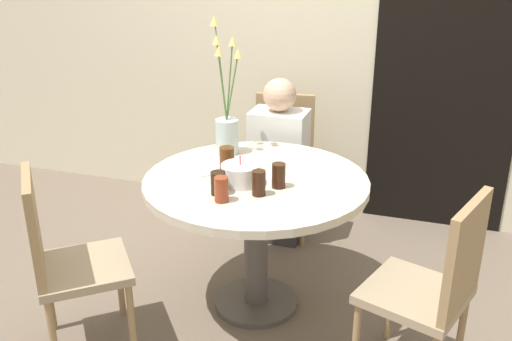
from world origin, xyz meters
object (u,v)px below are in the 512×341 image
at_px(chair_left_flank, 63,255).
at_px(drink_glass_4, 221,189).
at_px(flower_vase, 227,121).
at_px(chair_near_front, 435,283).
at_px(side_plate, 197,170).
at_px(drink_glass_0, 279,176).
at_px(birthday_cake, 240,174).
at_px(person_boy, 279,167).
at_px(chair_right_flank, 282,157).
at_px(drink_glass_2, 259,183).
at_px(drink_glass_3, 218,183).
at_px(drink_glass_1, 227,159).

distance_m(chair_left_flank, drink_glass_4, 0.77).
height_order(chair_left_flank, flower_vase, flower_vase).
bearing_deg(chair_near_front, side_plate, -85.11).
relative_size(chair_left_flank, drink_glass_0, 7.60).
xyz_separation_m(birthday_cake, person_boy, (-0.05, 0.85, -0.28)).
bearing_deg(person_boy, drink_glass_4, -87.99).
relative_size(chair_right_flank, drink_glass_4, 7.76).
distance_m(flower_vase, side_plate, 0.35).
bearing_deg(drink_glass_2, person_boy, 100.37).
bearing_deg(drink_glass_4, drink_glass_2, 40.48).
xyz_separation_m(chair_near_front, drink_glass_3, (-0.98, 0.08, 0.29)).
bearing_deg(birthday_cake, chair_right_flank, 94.07).
xyz_separation_m(drink_glass_3, person_boy, (0.01, 0.99, -0.29)).
distance_m(chair_right_flank, chair_near_front, 1.58).
relative_size(chair_right_flank, person_boy, 0.85).
height_order(drink_glass_2, drink_glass_3, drink_glass_2).
height_order(side_plate, drink_glass_1, drink_glass_1).
bearing_deg(person_boy, drink_glass_3, -90.34).
relative_size(drink_glass_2, drink_glass_3, 1.10).
distance_m(chair_near_front, drink_glass_3, 1.02).
relative_size(birthday_cake, drink_glass_4, 1.58).
xyz_separation_m(drink_glass_3, drink_glass_4, (0.04, -0.07, 0.00)).
bearing_deg(drink_glass_1, chair_right_flank, 86.89).
height_order(chair_near_front, drink_glass_1, chair_near_front).
distance_m(chair_left_flank, flower_vase, 1.08).
bearing_deg(person_boy, chair_left_flank, -114.59).
height_order(chair_right_flank, person_boy, person_boy).
xyz_separation_m(flower_vase, person_boy, (0.16, 0.46, -0.41)).
distance_m(chair_near_front, person_boy, 1.44).
relative_size(flower_vase, drink_glass_0, 6.04).
relative_size(chair_right_flank, chair_near_front, 1.00).
height_order(birthday_cake, drink_glass_2, birthday_cake).
distance_m(flower_vase, drink_glass_3, 0.57).
distance_m(chair_right_flank, drink_glass_3, 1.18).
bearing_deg(flower_vase, chair_near_front, -28.21).
distance_m(birthday_cake, drink_glass_4, 0.21).
xyz_separation_m(drink_glass_0, drink_glass_4, (-0.20, -0.23, -0.00)).
bearing_deg(person_boy, side_plate, -105.58).
bearing_deg(flower_vase, drink_glass_1, -69.15).
bearing_deg(side_plate, birthday_cake, -18.72).
xyz_separation_m(chair_left_flank, drink_glass_1, (0.55, 0.63, 0.29)).
bearing_deg(drink_glass_2, chair_left_flank, -152.90).
bearing_deg(drink_glass_3, drink_glass_2, 14.58).
distance_m(chair_left_flank, drink_glass_2, 0.93).
bearing_deg(side_plate, chair_near_front, -14.57).
xyz_separation_m(chair_right_flank, chair_left_flank, (-0.59, -1.50, 0.00)).
xyz_separation_m(flower_vase, drink_glass_0, (0.40, -0.37, -0.12)).
height_order(drink_glass_3, person_boy, person_boy).
bearing_deg(chair_near_front, drink_glass_1, -89.42).
bearing_deg(birthday_cake, chair_near_front, -13.35).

